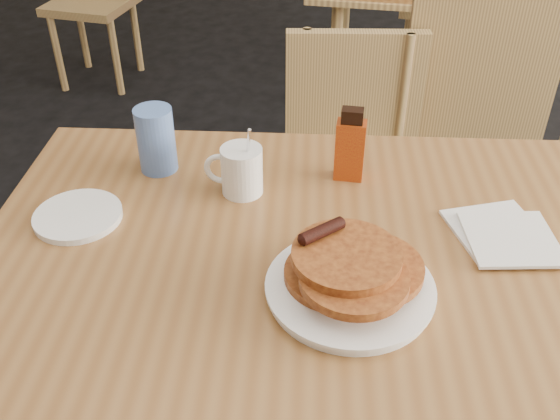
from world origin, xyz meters
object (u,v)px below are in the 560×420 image
(coffee_mug, at_px, (240,170))
(syrup_bottle, at_px, (350,147))
(pancake_plate, at_px, (350,278))
(main_table, at_px, (329,271))
(chair_neighbor_near, at_px, (467,109))
(chair_main_far, at_px, (348,161))
(blue_tumbler, at_px, (156,140))

(coffee_mug, relative_size, syrup_bottle, 0.99)
(pancake_plate, bearing_deg, main_table, 111.25)
(syrup_bottle, bearing_deg, chair_neighbor_near, 67.68)
(coffee_mug, xyz_separation_m, syrup_bottle, (0.19, 0.08, 0.02))
(chair_main_far, bearing_deg, pancake_plate, -95.16)
(pancake_plate, height_order, coffee_mug, coffee_mug)
(main_table, xyz_separation_m, chair_neighbor_near, (0.34, 0.98, -0.16))
(main_table, bearing_deg, coffee_mug, 139.94)
(chair_main_far, height_order, coffee_mug, coffee_mug)
(chair_main_far, xyz_separation_m, syrup_bottle, (0.01, -0.48, 0.32))
(chair_main_far, relative_size, blue_tumbler, 6.47)
(main_table, height_order, syrup_bottle, syrup_bottle)
(main_table, relative_size, blue_tumbler, 10.08)
(pancake_plate, xyz_separation_m, blue_tumbler, (-0.39, 0.30, 0.03))
(main_table, height_order, pancake_plate, pancake_plate)
(chair_neighbor_near, xyz_separation_m, pancake_plate, (-0.30, -1.07, 0.23))
(chair_main_far, distance_m, syrup_bottle, 0.58)
(chair_neighbor_near, xyz_separation_m, syrup_bottle, (-0.33, -0.75, 0.27))
(coffee_mug, relative_size, blue_tumbler, 1.12)
(chair_main_far, relative_size, pancake_plate, 3.25)
(main_table, height_order, chair_neighbor_near, chair_neighbor_near)
(main_table, relative_size, syrup_bottle, 8.94)
(pancake_plate, xyz_separation_m, coffee_mug, (-0.22, 0.24, 0.02))
(blue_tumbler, bearing_deg, pancake_plate, -37.33)
(chair_neighbor_near, bearing_deg, main_table, -112.26)
(chair_neighbor_near, height_order, syrup_bottle, chair_neighbor_near)
(main_table, xyz_separation_m, pancake_plate, (0.04, -0.09, 0.07))
(syrup_bottle, height_order, blue_tumbler, syrup_bottle)
(blue_tumbler, bearing_deg, main_table, -30.11)
(main_table, bearing_deg, chair_main_far, 89.92)
(chair_neighbor_near, xyz_separation_m, coffee_mug, (-0.52, -0.83, 0.25))
(main_table, bearing_deg, syrup_bottle, 86.60)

